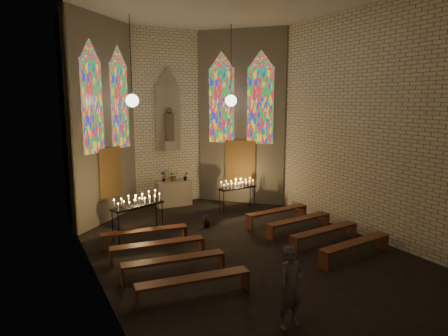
{
  "coord_description": "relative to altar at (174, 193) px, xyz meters",
  "views": [
    {
      "loc": [
        -5.49,
        -9.42,
        4.19
      ],
      "look_at": [
        -0.15,
        0.76,
        2.25
      ],
      "focal_mm": 32.0,
      "sensor_mm": 36.0,
      "label": 1
    }
  ],
  "objects": [
    {
      "name": "floor",
      "position": [
        0.0,
        -5.45,
        -0.5
      ],
      "size": [
        12.0,
        12.0,
        0.0
      ],
      "primitive_type": "plane",
      "color": "black",
      "rests_on": "ground"
    },
    {
      "name": "room",
      "position": [
        -0.0,
        -2.08,
        3.22
      ],
      "size": [
        8.22,
        12.43,
        7.0
      ],
      "color": "#ECE3C6",
      "rests_on": "ground"
    },
    {
      "name": "altar",
      "position": [
        0.0,
        0.0,
        0.0
      ],
      "size": [
        1.4,
        0.6,
        1.0
      ],
      "primitive_type": "cube",
      "color": "#AB9F8B",
      "rests_on": "ground"
    },
    {
      "name": "flower_vase_left",
      "position": [
        -0.38,
        0.1,
        0.71
      ],
      "size": [
        0.27,
        0.23,
        0.43
      ],
      "primitive_type": "imported",
      "rotation": [
        0.0,
        0.0,
        -0.43
      ],
      "color": "#4C723F",
      "rests_on": "altar"
    },
    {
      "name": "flower_vase_center",
      "position": [
        0.02,
        0.04,
        0.72
      ],
      "size": [
        0.45,
        0.41,
        0.44
      ],
      "primitive_type": "imported",
      "rotation": [
        0.0,
        0.0,
        0.17
      ],
      "color": "#4C723F",
      "rests_on": "altar"
    },
    {
      "name": "flower_vase_right",
      "position": [
        0.5,
        -0.09,
        0.68
      ],
      "size": [
        0.24,
        0.21,
        0.36
      ],
      "primitive_type": "imported",
      "rotation": [
        0.0,
        0.0,
        -0.32
      ],
      "color": "#4C723F",
      "rests_on": "altar"
    },
    {
      "name": "aisle_flower_pot",
      "position": [
        -0.02,
        -3.17,
        -0.28
      ],
      "size": [
        0.29,
        0.29,
        0.45
      ],
      "primitive_type": "imported",
      "rotation": [
        0.0,
        0.0,
        -0.18
      ],
      "color": "#4C723F",
      "rests_on": "ground"
    },
    {
      "name": "votive_stand_left",
      "position": [
        -2.3,
        -3.07,
        0.59
      ],
      "size": [
        1.77,
        0.97,
        1.27
      ],
      "rotation": [
        0.0,
        0.0,
        0.34
      ],
      "color": "black",
      "rests_on": "ground"
    },
    {
      "name": "votive_stand_right",
      "position": [
        1.92,
        -1.85,
        0.48
      ],
      "size": [
        1.58,
        0.52,
        1.14
      ],
      "rotation": [
        0.0,
        0.0,
        0.1
      ],
      "color": "black",
      "rests_on": "ground"
    },
    {
      "name": "pew_left_0",
      "position": [
        -2.35,
        -3.89,
        -0.11
      ],
      "size": [
        2.52,
        0.62,
        0.48
      ],
      "rotation": [
        0.0,
        0.0,
        -0.11
      ],
      "color": "#522717",
      "rests_on": "ground"
    },
    {
      "name": "pew_right_0",
      "position": [
        2.35,
        -3.89,
        -0.11
      ],
      "size": [
        2.52,
        0.62,
        0.48
      ],
      "rotation": [
        0.0,
        0.0,
        0.11
      ],
      "color": "#522717",
      "rests_on": "ground"
    },
    {
      "name": "pew_left_1",
      "position": [
        -2.35,
        -5.09,
        -0.11
      ],
      "size": [
        2.52,
        0.62,
        0.48
      ],
      "rotation": [
        0.0,
        0.0,
        -0.11
      ],
      "color": "#522717",
      "rests_on": "ground"
    },
    {
      "name": "pew_right_1",
      "position": [
        2.35,
        -5.09,
        -0.11
      ],
      "size": [
        2.52,
        0.62,
        0.48
      ],
      "rotation": [
        0.0,
        0.0,
        0.11
      ],
      "color": "#522717",
      "rests_on": "ground"
    },
    {
      "name": "pew_left_2",
      "position": [
        -2.35,
        -6.29,
        -0.11
      ],
      "size": [
        2.52,
        0.62,
        0.48
      ],
      "rotation": [
        0.0,
        0.0,
        -0.11
      ],
      "color": "#522717",
      "rests_on": "ground"
    },
    {
      "name": "pew_right_2",
      "position": [
        2.35,
        -6.29,
        -0.11
      ],
      "size": [
        2.52,
        0.62,
        0.48
      ],
      "rotation": [
        0.0,
        0.0,
        0.11
      ],
      "color": "#522717",
      "rests_on": "ground"
    },
    {
      "name": "pew_left_3",
      "position": [
        -2.35,
        -7.49,
        -0.11
      ],
      "size": [
        2.52,
        0.62,
        0.48
      ],
      "rotation": [
        0.0,
        0.0,
        -0.11
      ],
      "color": "#522717",
      "rests_on": "ground"
    },
    {
      "name": "pew_right_3",
      "position": [
        2.35,
        -7.49,
        -0.11
      ],
      "size": [
        2.52,
        0.62,
        0.48
      ],
      "rotation": [
        0.0,
        0.0,
        0.11
      ],
      "color": "#522717",
      "rests_on": "ground"
    },
    {
      "name": "visitor",
      "position": [
        -1.17,
        -9.31,
        0.28
      ],
      "size": [
        0.6,
        0.42,
        1.57
      ],
      "primitive_type": "imported",
      "rotation": [
        0.0,
        0.0,
        0.08
      ],
      "color": "#4E4D58",
      "rests_on": "ground"
    }
  ]
}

